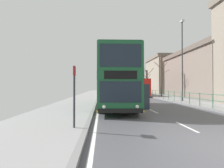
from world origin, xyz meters
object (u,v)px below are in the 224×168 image
at_px(double_decker_bus_main, 116,80).
at_px(background_building_01, 223,73).
at_px(background_bus_far_lane, 137,87).
at_px(background_building_00, 175,75).
at_px(street_lamp_far_side, 182,55).
at_px(bare_tree_far_01, 161,75).
at_px(bare_tree_far_00, 147,81).
at_px(bus_stop_sign_near, 74,89).

distance_m(double_decker_bus_main, background_building_01, 21.97).
relative_size(background_bus_far_lane, background_building_00, 0.83).
distance_m(double_decker_bus_main, street_lamp_far_side, 9.79).
distance_m(street_lamp_far_side, bare_tree_far_01, 8.77).
distance_m(background_bus_far_lane, background_building_00, 17.97).
xyz_separation_m(background_bus_far_lane, bare_tree_far_01, (3.04, -5.09, 1.99)).
bearing_deg(bare_tree_far_01, bare_tree_far_00, 87.35).
relative_size(background_bus_far_lane, bare_tree_far_01, 1.52).
height_order(bus_stop_sign_near, bare_tree_far_00, bare_tree_far_00).
relative_size(street_lamp_far_side, background_building_01, 0.50).
bearing_deg(bare_tree_far_00, double_decker_bus_main, -110.29).
relative_size(double_decker_bus_main, background_building_00, 0.77).
distance_m(background_bus_far_lane, street_lamp_far_side, 14.37).
bearing_deg(double_decker_bus_main, bare_tree_far_01, 57.33).
height_order(double_decker_bus_main, bus_stop_sign_near, double_decker_bus_main).
distance_m(double_decker_bus_main, bare_tree_far_01, 15.94).
bearing_deg(street_lamp_far_side, bus_stop_sign_near, -129.99).
distance_m(bus_stop_sign_near, background_building_01, 28.41).
bearing_deg(street_lamp_far_side, background_bus_far_lane, 100.16).
height_order(background_building_00, background_building_01, background_building_00).
bearing_deg(bus_stop_sign_near, double_decker_bus_main, 73.16).
bearing_deg(bus_stop_sign_near, background_bus_far_lane, 73.28).
xyz_separation_m(street_lamp_far_side, background_building_00, (10.41, 25.83, -0.56)).
bearing_deg(background_building_00, background_bus_far_lane, -136.60).
height_order(street_lamp_far_side, bare_tree_far_01, street_lamp_far_side).
bearing_deg(double_decker_bus_main, background_building_00, 59.01).
xyz_separation_m(bare_tree_far_00, bare_tree_far_01, (-0.52, -11.23, 0.65)).
distance_m(background_bus_far_lane, bus_stop_sign_near, 26.99).
height_order(double_decker_bus_main, bare_tree_far_01, bare_tree_far_01).
height_order(double_decker_bus_main, background_bus_far_lane, double_decker_bus_main).
height_order(double_decker_bus_main, street_lamp_far_side, street_lamp_far_side).
xyz_separation_m(bus_stop_sign_near, bare_tree_far_00, (11.33, 31.99, 1.37)).
xyz_separation_m(bare_tree_far_00, background_building_00, (9.29, 6.02, 1.78)).
bearing_deg(bare_tree_far_01, background_building_01, -6.70).
xyz_separation_m(background_bus_far_lane, street_lamp_far_side, (2.45, -13.67, 3.68)).
relative_size(bare_tree_far_01, background_building_01, 0.40).
relative_size(bus_stop_sign_near, street_lamp_far_side, 0.27).
bearing_deg(bare_tree_far_01, background_bus_far_lane, 120.91).
height_order(background_bus_far_lane, background_building_01, background_building_01).
bearing_deg(street_lamp_far_side, bare_tree_far_01, 86.03).
height_order(bare_tree_far_01, background_building_01, background_building_01).
bearing_deg(background_building_01, street_lamp_far_side, -143.83).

